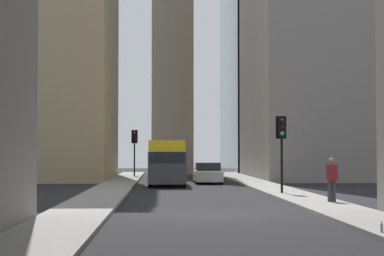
# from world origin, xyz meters

# --- Properties ---
(ground_plane) EXTENTS (135.00, 135.00, 0.00)m
(ground_plane) POSITION_xyz_m (0.00, 0.00, 0.00)
(ground_plane) COLOR black
(sidewalk_right) EXTENTS (90.00, 2.20, 0.14)m
(sidewalk_right) POSITION_xyz_m (0.00, 4.50, 0.07)
(sidewalk_right) COLOR gray
(sidewalk_right) RESTS_ON ground_plane
(sidewalk_left) EXTENTS (90.00, 2.20, 0.14)m
(sidewalk_left) POSITION_xyz_m (0.00, -4.50, 0.07)
(sidewalk_left) COLOR gray
(sidewalk_left) RESTS_ON ground_plane
(building_left_far) EXTENTS (18.52, 10.50, 26.27)m
(building_left_far) POSITION_xyz_m (31.97, -10.59, 13.15)
(building_left_far) COLOR gray
(building_left_far) RESTS_ON ground_plane
(delivery_truck) EXTENTS (6.46, 2.25, 2.84)m
(delivery_truck) POSITION_xyz_m (19.45, 1.40, 1.46)
(delivery_truck) COLOR yellow
(delivery_truck) RESTS_ON ground_plane
(sedan_silver) EXTENTS (4.30, 1.78, 1.42)m
(sedan_silver) POSITION_xyz_m (22.61, -1.40, 0.66)
(sedan_silver) COLOR #B7BABF
(sedan_silver) RESTS_ON ground_plane
(traffic_light_midblock) EXTENTS (0.43, 0.52, 3.73)m
(traffic_light_midblock) POSITION_xyz_m (9.54, -4.10, 2.88)
(traffic_light_midblock) COLOR black
(traffic_light_midblock) RESTS_ON sidewalk_left
(traffic_light_far_junction) EXTENTS (0.43, 0.52, 3.83)m
(traffic_light_far_junction) POSITION_xyz_m (32.94, 3.98, 2.96)
(traffic_light_far_junction) COLOR black
(traffic_light_far_junction) RESTS_ON sidewalk_right
(pedestrian) EXTENTS (0.26, 0.44, 1.75)m
(pedestrian) POSITION_xyz_m (3.72, -5.04, 1.09)
(pedestrian) COLOR #33333D
(pedestrian) RESTS_ON sidewalk_left
(discarded_bottle) EXTENTS (0.07, 0.07, 0.27)m
(discarded_bottle) POSITION_xyz_m (-6.44, -3.66, 0.25)
(discarded_bottle) COLOR #999EA3
(discarded_bottle) RESTS_ON sidewalk_left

